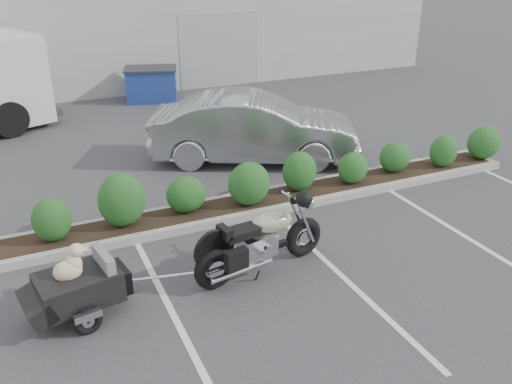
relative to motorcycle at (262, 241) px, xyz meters
name	(u,v)px	position (x,y,z in m)	size (l,w,h in m)	color
ground	(256,274)	(-0.12, -0.04, -0.55)	(90.00, 90.00, 0.00)	#38383A
planter_kerb	(256,203)	(0.88, 2.16, -0.47)	(12.00, 1.00, 0.15)	#9E9E93
building	(82,20)	(-0.12, 16.96, 1.45)	(26.00, 10.00, 4.00)	#9EA099
motorcycle	(262,241)	(0.00, 0.00, 0.00)	(2.38, 0.96, 1.37)	black
pet_trailer	(77,287)	(-2.79, 0.02, -0.07)	(1.93, 1.10, 1.14)	black
sedan	(254,128)	(1.92, 4.55, 0.25)	(1.69, 4.85, 1.60)	#A3A3AA
dumpster	(152,84)	(1.08, 10.96, 0.01)	(1.94, 1.59, 1.10)	navy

